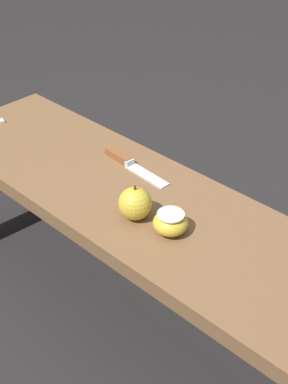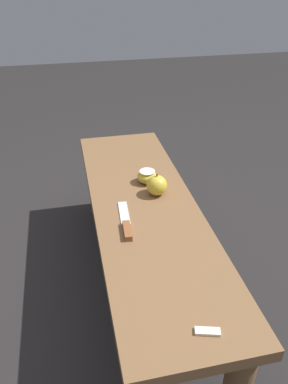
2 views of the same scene
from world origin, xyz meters
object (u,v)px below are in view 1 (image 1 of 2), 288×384
(wooden_bench, at_px, (132,221))
(knife, at_px, (127,162))
(apple_whole, at_px, (135,203))
(apple_cut, at_px, (170,223))

(wooden_bench, distance_m, knife, 0.17)
(wooden_bench, relative_size, knife, 5.66)
(wooden_bench, xyz_separation_m, knife, (0.11, -0.09, 0.09))
(apple_whole, bearing_deg, apple_cut, -170.45)
(apple_whole, distance_m, apple_cut, 0.10)
(knife, height_order, apple_whole, apple_whole)
(knife, bearing_deg, apple_whole, -36.19)
(wooden_bench, distance_m, apple_cut, 0.20)
(wooden_bench, bearing_deg, knife, -39.98)
(apple_whole, relative_size, apple_cut, 1.12)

